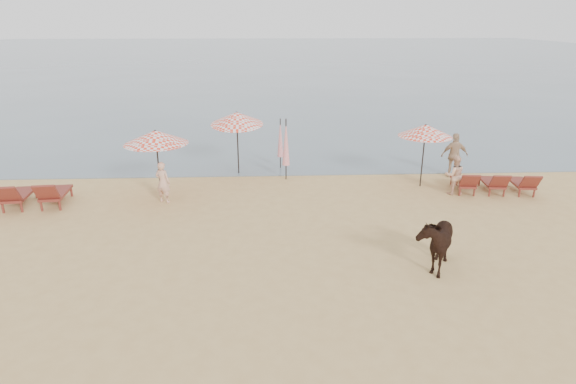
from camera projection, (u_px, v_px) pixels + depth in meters
name	position (u px, v px, depth m)	size (l,w,h in m)	color
ground	(298.00, 314.00, 10.83)	(120.00, 120.00, 0.00)	tan
sea	(269.00, 55.00, 85.93)	(160.00, 140.00, 0.06)	#51606B
lounger_cluster_left	(16.00, 195.00, 16.67)	(3.38, 2.17, 0.71)	brown
lounger_cluster_right	(494.00, 182.00, 18.11)	(2.97, 1.94, 0.62)	brown
umbrella_open_left_a	(156.00, 137.00, 16.94)	(2.25, 2.25, 2.57)	black
umbrella_open_left_b	(237.00, 118.00, 19.70)	(2.16, 2.20, 2.75)	black
umbrella_open_right	(425.00, 130.00, 18.26)	(2.03, 2.03, 2.48)	black
umbrella_closed_left	(286.00, 143.00, 19.30)	(0.31, 0.31, 2.52)	black
umbrella_closed_right	(280.00, 138.00, 20.78)	(0.27, 0.27, 2.22)	black
cow	(435.00, 240.00, 12.63)	(0.83, 1.83, 1.55)	black
beachgoer_left	(163.00, 182.00, 17.10)	(0.55, 0.36, 1.51)	tan
beachgoer_right_a	(455.00, 175.00, 17.92)	(0.72, 0.56, 1.48)	#E3AE8E
beachgoer_right_b	(454.00, 155.00, 19.82)	(1.08, 0.45, 1.85)	tan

